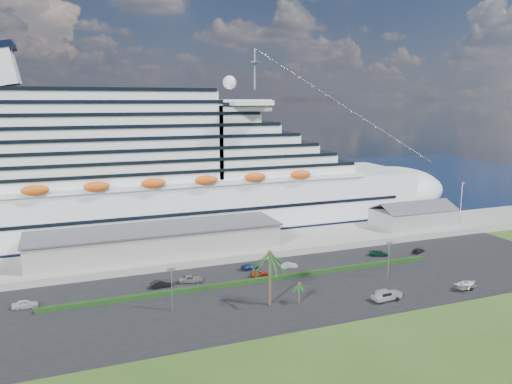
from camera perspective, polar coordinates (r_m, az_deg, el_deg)
name	(u,v)px	position (r m, az deg, el deg)	size (l,w,h in m)	color
ground	(326,306)	(99.09, 7.97, -12.73)	(420.00, 420.00, 0.00)	#2B4A18
asphalt_lot	(300,286)	(108.07, 5.10, -10.62)	(140.00, 38.00, 0.12)	black
wharf	(252,245)	(133.00, -0.45, -6.12)	(240.00, 20.00, 1.80)	gray
water	(178,192)	(217.54, -8.86, 0.05)	(420.00, 160.00, 0.02)	black
cruise_ship	(153,178)	(146.85, -11.70, 1.56)	(191.00, 38.00, 54.00)	silver
terminal_building	(157,240)	(125.56, -11.23, -5.38)	(61.00, 15.00, 6.30)	gray
port_shed	(413,216)	(157.56, 17.55, -2.67)	(24.00, 12.31, 7.37)	gray
flagpole	(461,199)	(168.53, 22.43, -0.80)	(1.08, 0.16, 12.00)	silver
hedge	(257,280)	(109.13, 0.09, -10.07)	(88.00, 1.10, 0.90)	black
lamp_post_left	(172,284)	(95.00, -9.60, -10.34)	(1.60, 0.35, 8.27)	gray
lamp_post_right	(389,255)	(113.87, 14.96, -7.02)	(1.60, 0.35, 8.27)	gray
palm_tall	(270,259)	(95.06, 1.60, -7.71)	(8.82, 8.82, 11.13)	#47301E
palm_short	(299,286)	(97.80, 4.96, -10.66)	(3.53, 3.53, 4.56)	#47301E
parked_car_0	(25,304)	(105.84, -24.88, -11.56)	(1.87, 4.64, 1.58)	silver
parked_car_1	(161,284)	(108.16, -10.77, -10.27)	(1.64, 4.71, 1.55)	black
parked_car_2	(191,279)	(110.00, -7.43, -9.84)	(2.39, 5.17, 1.44)	gray
parked_car_3	(251,266)	(117.13, -0.60, -8.49)	(1.93, 4.75, 1.38)	navy
parked_car_4	(259,273)	(112.44, 0.35, -9.30)	(1.69, 4.21, 1.43)	maroon
parked_car_5	(289,265)	(118.24, 3.82, -8.36)	(1.35, 3.86, 1.27)	#B9BBC1
parked_car_6	(378,253)	(130.54, 13.82, -6.81)	(2.20, 4.78, 1.33)	#0D3724
parked_car_7	(419,250)	(135.90, 18.09, -6.36)	(1.73, 4.26, 1.24)	black
pickup_truck	(386,295)	(102.79, 14.67, -11.34)	(6.02, 2.53, 2.08)	black
boat_trailer	(467,284)	(113.77, 22.95, -9.67)	(6.41, 4.66, 1.78)	gray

